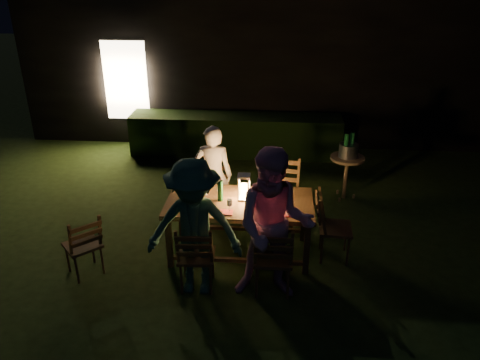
# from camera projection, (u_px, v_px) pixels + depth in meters

# --- Properties ---
(garden_envelope) EXTENTS (40.00, 40.00, 3.20)m
(garden_envelope) POSITION_uv_depth(u_px,v_px,m) (265.00, 54.00, 11.07)
(garden_envelope) COLOR black
(garden_envelope) RESTS_ON ground
(dining_table) EXTENTS (1.89, 0.94, 0.79)m
(dining_table) POSITION_uv_depth(u_px,v_px,m) (240.00, 206.00, 6.04)
(dining_table) COLOR #432916
(dining_table) RESTS_ON ground
(chair_near_left) EXTENTS (0.45, 0.48, 0.95)m
(chair_near_left) POSITION_uv_depth(u_px,v_px,m) (197.00, 267.00, 5.56)
(chair_near_left) COLOR #432916
(chair_near_left) RESTS_ON ground
(chair_near_right) EXTENTS (0.44, 0.48, 0.99)m
(chair_near_right) POSITION_uv_depth(u_px,v_px,m) (273.00, 270.00, 5.49)
(chair_near_right) COLOR #432916
(chair_near_right) RESTS_ON ground
(chair_far_left) EXTENTS (0.46, 0.48, 0.91)m
(chair_far_left) POSITION_uv_depth(u_px,v_px,m) (214.00, 206.00, 6.95)
(chair_far_left) COLOR #432916
(chair_far_left) RESTS_ON ground
(chair_far_right) EXTENTS (0.52, 0.55, 1.03)m
(chair_far_right) POSITION_uv_depth(u_px,v_px,m) (281.00, 207.00, 6.87)
(chair_far_right) COLOR #432916
(chair_far_right) RESTS_ON ground
(chair_end) EXTENTS (0.48, 0.45, 0.97)m
(chair_end) POSITION_uv_depth(u_px,v_px,m) (333.00, 238.00, 6.13)
(chair_end) COLOR #432916
(chair_end) RESTS_ON ground
(chair_spare) EXTENTS (0.58, 0.58, 0.89)m
(chair_spare) POSITION_uv_depth(u_px,v_px,m) (85.00, 255.00, 5.81)
(chair_spare) COLOR #432916
(chair_spare) RESTS_ON ground
(person_house_side) EXTENTS (0.55, 0.36, 1.52)m
(person_house_side) POSITION_uv_depth(u_px,v_px,m) (213.00, 175.00, 6.79)
(person_house_side) COLOR white
(person_house_side) RESTS_ON ground
(person_opp_right) EXTENTS (0.89, 0.70, 1.84)m
(person_opp_right) POSITION_uv_depth(u_px,v_px,m) (274.00, 226.00, 5.18)
(person_opp_right) COLOR #D592B8
(person_opp_right) RESTS_ON ground
(person_opp_left) EXTENTS (1.09, 0.63, 1.69)m
(person_opp_left) POSITION_uv_depth(u_px,v_px,m) (194.00, 229.00, 5.28)
(person_opp_left) COLOR #2C5947
(person_opp_left) RESTS_ON ground
(lantern) EXTENTS (0.16, 0.16, 0.35)m
(lantern) POSITION_uv_depth(u_px,v_px,m) (244.00, 189.00, 5.98)
(lantern) COLOR white
(lantern) RESTS_ON dining_table
(plate_far_left) EXTENTS (0.25, 0.25, 0.01)m
(plate_far_left) POSITION_uv_depth(u_px,v_px,m) (200.00, 191.00, 6.24)
(plate_far_left) COLOR white
(plate_far_left) RESTS_ON dining_table
(plate_near_left) EXTENTS (0.25, 0.25, 0.01)m
(plate_near_left) POSITION_uv_depth(u_px,v_px,m) (195.00, 207.00, 5.85)
(plate_near_left) COLOR white
(plate_near_left) RESTS_ON dining_table
(plate_far_right) EXTENTS (0.25, 0.25, 0.01)m
(plate_far_right) POSITION_uv_depth(u_px,v_px,m) (275.00, 194.00, 6.17)
(plate_far_right) COLOR white
(plate_far_right) RESTS_ON dining_table
(plate_near_right) EXTENTS (0.25, 0.25, 0.01)m
(plate_near_right) POSITION_uv_depth(u_px,v_px,m) (274.00, 210.00, 5.78)
(plate_near_right) COLOR white
(plate_near_right) RESTS_ON dining_table
(wineglass_a) EXTENTS (0.06, 0.06, 0.18)m
(wineglass_a) POSITION_uv_depth(u_px,v_px,m) (219.00, 185.00, 6.25)
(wineglass_a) COLOR #59070F
(wineglass_a) RESTS_ON dining_table
(wineglass_b) EXTENTS (0.06, 0.06, 0.18)m
(wineglass_b) POSITION_uv_depth(u_px,v_px,m) (182.00, 197.00, 5.92)
(wineglass_b) COLOR #59070F
(wineglass_b) RESTS_ON dining_table
(wineglass_c) EXTENTS (0.06, 0.06, 0.18)m
(wineglass_c) POSITION_uv_depth(u_px,v_px,m) (262.00, 206.00, 5.70)
(wineglass_c) COLOR #59070F
(wineglass_c) RESTS_ON dining_table
(wineglass_d) EXTENTS (0.06, 0.06, 0.18)m
(wineglass_d) POSITION_uv_depth(u_px,v_px,m) (288.00, 191.00, 6.09)
(wineglass_d) COLOR #59070F
(wineglass_d) RESTS_ON dining_table
(wineglass_e) EXTENTS (0.06, 0.06, 0.18)m
(wineglass_e) POSITION_uv_depth(u_px,v_px,m) (230.00, 206.00, 5.71)
(wineglass_e) COLOR silver
(wineglass_e) RESTS_ON dining_table
(bottle_table) EXTENTS (0.07, 0.07, 0.28)m
(bottle_table) POSITION_uv_depth(u_px,v_px,m) (220.00, 191.00, 5.97)
(bottle_table) COLOR #0F471E
(bottle_table) RESTS_ON dining_table
(napkin_left) EXTENTS (0.18, 0.14, 0.01)m
(napkin_left) POSITION_uv_depth(u_px,v_px,m) (225.00, 212.00, 5.73)
(napkin_left) COLOR red
(napkin_left) RESTS_ON dining_table
(napkin_right) EXTENTS (0.18, 0.14, 0.01)m
(napkin_right) POSITION_uv_depth(u_px,v_px,m) (283.00, 214.00, 5.70)
(napkin_right) COLOR red
(napkin_right) RESTS_ON dining_table
(phone) EXTENTS (0.14, 0.07, 0.01)m
(phone) POSITION_uv_depth(u_px,v_px,m) (188.00, 210.00, 5.78)
(phone) COLOR black
(phone) RESTS_ON dining_table
(side_table) EXTENTS (0.55, 0.55, 0.74)m
(side_table) POSITION_uv_depth(u_px,v_px,m) (347.00, 162.00, 7.53)
(side_table) COLOR brown
(side_table) RESTS_ON ground
(ice_bucket) EXTENTS (0.30, 0.30, 0.22)m
(ice_bucket) POSITION_uv_depth(u_px,v_px,m) (348.00, 150.00, 7.44)
(ice_bucket) COLOR #A5A8AD
(ice_bucket) RESTS_ON side_table
(bottle_bucket_a) EXTENTS (0.07, 0.07, 0.32)m
(bottle_bucket_a) POSITION_uv_depth(u_px,v_px,m) (346.00, 148.00, 7.39)
(bottle_bucket_a) COLOR #0F471E
(bottle_bucket_a) RESTS_ON side_table
(bottle_bucket_b) EXTENTS (0.07, 0.07, 0.32)m
(bottle_bucket_b) POSITION_uv_depth(u_px,v_px,m) (351.00, 147.00, 7.46)
(bottle_bucket_b) COLOR #0F471E
(bottle_bucket_b) RESTS_ON side_table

